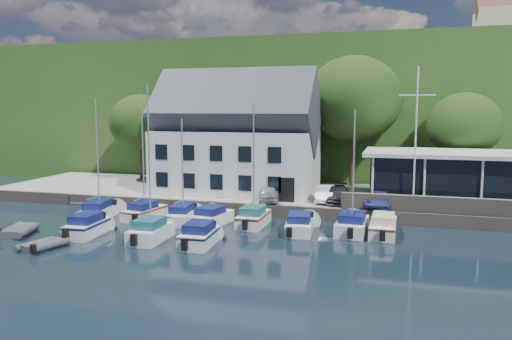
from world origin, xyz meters
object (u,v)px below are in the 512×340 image
at_px(car_silver, 269,193).
at_px(dinghy_1, 43,244).
at_px(boat_r1_2, 182,167).
at_px(boat_r1_0, 98,163).
at_px(boat_r2_2, 200,233).
at_px(boat_r1_3, 211,215).
at_px(boat_r2_0, 88,224).
at_px(club_pavilion, 449,177).
at_px(harbor_building, 237,144).
at_px(car_dgrey, 338,194).
at_px(boat_r1_1, 143,165).
at_px(boat_r1_5, 300,222).
at_px(car_blue, 380,199).
at_px(boat_r1_6, 354,169).
at_px(boat_r1_7, 383,224).
at_px(boat_r2_1, 149,171).
at_px(flagpole, 416,139).
at_px(dinghy_0, 19,229).
at_px(car_white, 325,193).
at_px(boat_r1_4, 254,164).

relative_size(car_silver, dinghy_1, 1.38).
relative_size(car_silver, boat_r1_2, 0.46).
relative_size(boat_r1_0, boat_r2_2, 1.61).
distance_m(boat_r1_3, boat_r2_0, 8.63).
bearing_deg(boat_r2_2, club_pavilion, 37.59).
distance_m(harbor_building, car_dgrey, 10.58).
xyz_separation_m(boat_r1_1, boat_r1_5, (12.41, -0.76, -3.50)).
relative_size(car_silver, car_blue, 1.03).
xyz_separation_m(harbor_building, car_dgrey, (9.47, -2.95, -3.69)).
bearing_deg(boat_r1_3, boat_r1_6, 11.43).
xyz_separation_m(club_pavilion, boat_r1_7, (-4.79, -8.03, -2.33)).
xyz_separation_m(club_pavilion, boat_r1_1, (-22.77, -8.08, 1.13)).
relative_size(boat_r2_1, boat_r2_2, 1.69).
distance_m(car_silver, boat_r2_2, 10.58).
height_order(flagpole, boat_r1_0, flagpole).
height_order(car_dgrey, dinghy_0, car_dgrey).
distance_m(boat_r1_0, dinghy_1, 9.47).
xyz_separation_m(car_white, boat_r1_6, (2.69, -5.80, 2.76)).
xyz_separation_m(boat_r2_0, dinghy_1, (-0.64, -3.78, -0.43)).
distance_m(car_silver, dinghy_0, 18.55).
bearing_deg(car_white, car_silver, -169.93).
relative_size(car_silver, boat_r1_0, 0.44).
xyz_separation_m(boat_r1_7, boat_r2_0, (-19.25, -5.54, 0.03)).
relative_size(boat_r2_0, dinghy_1, 2.10).
height_order(harbor_building, boat_r1_4, harbor_building).
bearing_deg(boat_r2_1, boat_r1_6, 22.54).
bearing_deg(boat_r1_6, boat_r2_0, -160.52).
bearing_deg(boat_r1_7, flagpole, 66.06).
bearing_deg(car_silver, car_dgrey, -2.80).
bearing_deg(boat_r2_0, car_blue, 23.91).
bearing_deg(boat_r1_6, boat_r1_0, -175.75).
xyz_separation_m(car_silver, flagpole, (11.24, -0.21, 4.65)).
distance_m(club_pavilion, flagpole, 5.60).
relative_size(car_white, boat_r1_0, 0.46).
relative_size(car_blue, dinghy_0, 1.19).
relative_size(harbor_building, boat_r1_6, 1.63).
xyz_separation_m(boat_r1_3, dinghy_0, (-11.52, -6.33, -0.33)).
bearing_deg(boat_r2_0, harbor_building, 62.50).
bearing_deg(dinghy_0, boat_r2_0, -1.90).
bearing_deg(boat_r2_2, car_dgrey, 53.85).
relative_size(harbor_building, boat_r1_4, 1.58).
distance_m(club_pavilion, boat_r1_2, 21.13).
relative_size(boat_r1_1, boat_r1_6, 0.95).
bearing_deg(car_blue, car_silver, -176.37).
relative_size(car_white, boat_r1_5, 0.65).
xyz_separation_m(car_blue, boat_r1_1, (-17.56, -4.61, 2.54)).
bearing_deg(boat_r1_4, car_silver, 90.53).
xyz_separation_m(boat_r1_2, boat_r2_0, (-4.56, -5.43, -3.38)).
distance_m(boat_r1_7, dinghy_0, 24.76).
bearing_deg(harbor_building, car_white, -18.65).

